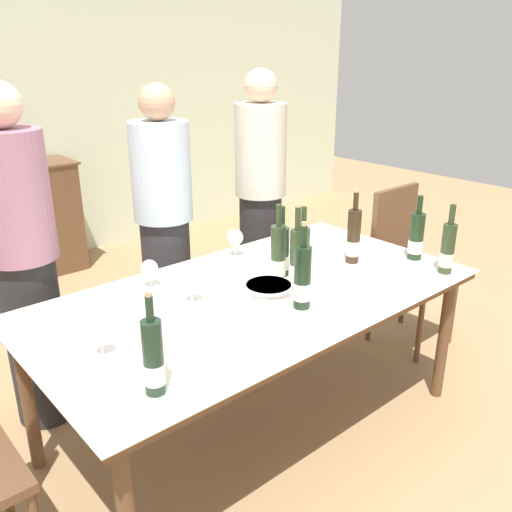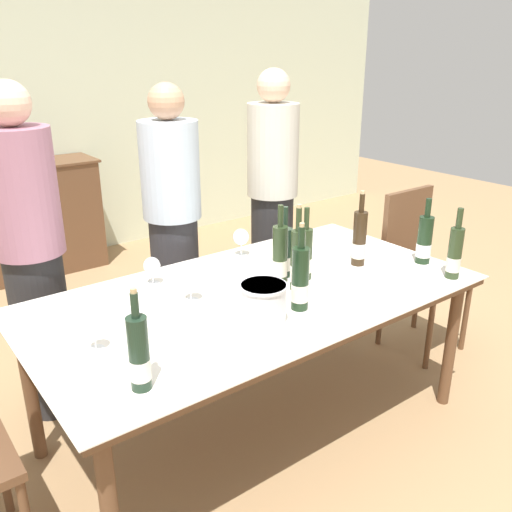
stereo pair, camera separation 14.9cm
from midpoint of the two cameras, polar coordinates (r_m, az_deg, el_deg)
ground_plane at (r=2.89m, az=1.55°, el=-17.50°), size 12.00×12.00×0.00m
back_wall at (r=5.06m, az=-21.43°, el=15.01°), size 8.00×0.10×2.80m
sideboard_cabinet at (r=4.84m, az=-24.40°, el=3.04°), size 1.60×0.46×0.94m
dining_table at (r=2.52m, az=1.70°, el=-5.09°), size 2.07×1.09×0.75m
ice_bucket at (r=2.18m, az=2.76°, el=-5.04°), size 0.19×0.19×0.18m
wine_bottle_0 at (r=2.49m, az=6.11°, el=-0.58°), size 0.07×0.07×0.41m
wine_bottle_1 at (r=2.65m, az=4.62°, el=0.31°), size 0.08×0.08×0.35m
wine_bottle_2 at (r=2.56m, az=4.20°, el=-0.07°), size 0.07×0.07×0.39m
wine_bottle_3 at (r=2.84m, az=12.31°, el=1.67°), size 0.07×0.07×0.39m
wine_bottle_4 at (r=1.80m, az=-9.86°, el=-10.27°), size 0.07×0.07×0.36m
wine_bottle_5 at (r=2.62m, az=6.86°, el=0.12°), size 0.07×0.07×0.36m
wine_bottle_6 at (r=2.96m, az=18.70°, el=1.52°), size 0.08×0.08×0.35m
wine_bottle_7 at (r=2.31m, az=6.53°, el=-2.54°), size 0.08×0.08×0.39m
wine_bottle_8 at (r=2.81m, az=21.63°, el=0.21°), size 0.07×0.07×0.35m
wine_glass_0 at (r=2.07m, az=-14.74°, el=-7.33°), size 0.07×0.07×0.13m
wine_glass_1 at (r=2.92m, az=5.20°, el=1.98°), size 0.08×0.08×0.15m
wine_glass_2 at (r=2.59m, az=-9.29°, el=-1.10°), size 0.08×0.08×0.14m
wine_glass_3 at (r=2.38m, az=-5.16°, el=-2.36°), size 0.08×0.08×0.16m
wine_glass_4 at (r=2.90m, az=-0.12°, el=1.94°), size 0.09×0.09×0.15m
chair_right_end at (r=3.54m, az=17.69°, el=-0.45°), size 0.42×0.42×1.00m
person_host at (r=2.81m, az=-21.12°, el=-0.36°), size 0.33×0.33×1.68m
person_guest_left at (r=3.15m, az=-7.35°, el=2.66°), size 0.33×0.33×1.64m
person_guest_right at (r=3.59m, az=2.92°, el=5.62°), size 0.33×0.33×1.70m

